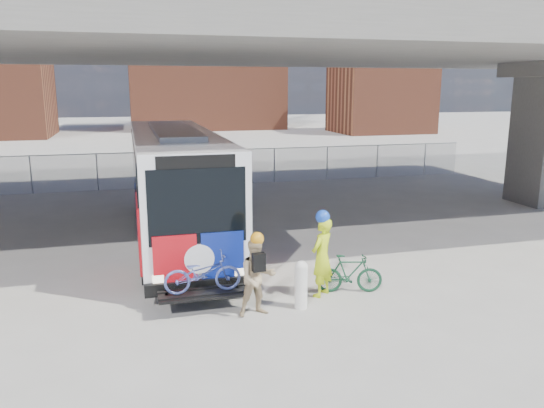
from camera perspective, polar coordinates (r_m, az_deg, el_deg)
name	(u,v)px	position (r m, az deg, el deg)	size (l,w,h in m)	color
ground	(252,255)	(16.16, -2.16, -5.51)	(160.00, 160.00, 0.00)	#9E9991
bus	(175,175)	(18.07, -10.43, 3.10)	(2.67, 12.90, 3.69)	silver
overpass	(225,41)	(19.36, -5.11, 17.04)	(40.00, 16.00, 7.95)	#605E59
chainlink_fence	(199,158)	(27.44, -7.86, 4.89)	(30.00, 0.06, 30.00)	gray
brick_buildings	(167,83)	(63.39, -11.18, 12.63)	(54.00, 22.00, 12.00)	brown
smokestack	(261,28)	(72.52, -1.20, 18.41)	(2.20, 2.20, 25.00)	brown
bollard	(301,283)	(12.26, 3.15, -8.47)	(0.30, 0.30, 1.14)	silver
cyclist_hivis	(322,255)	(12.88, 5.39, -5.46)	(0.85, 0.82, 2.15)	#C5E217
cyclist_tan	(257,276)	(11.79, -1.59, -7.79)	(0.91, 0.74, 1.92)	tan
bike_parked	(350,274)	(13.32, 8.36, -7.42)	(0.46, 1.62, 0.97)	#15432A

